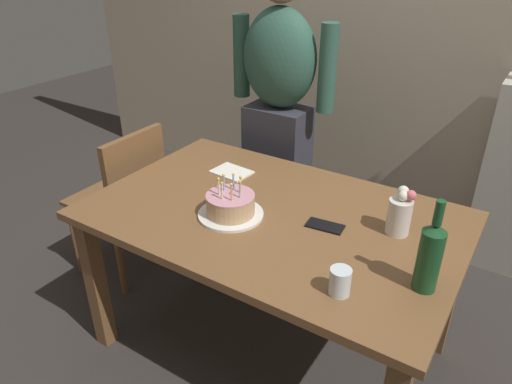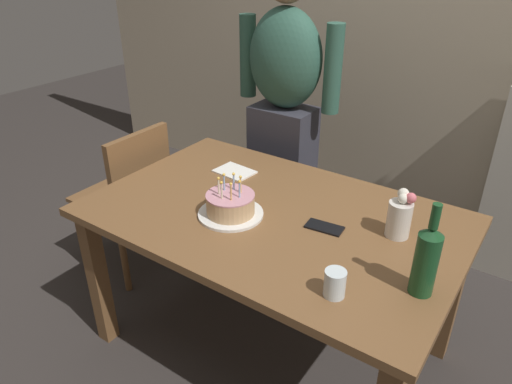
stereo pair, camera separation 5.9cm
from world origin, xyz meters
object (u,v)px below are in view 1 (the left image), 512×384
object	(u,v)px
wine_bottle	(430,255)
napkin_stack	(232,172)
water_glass_near	(340,282)
person_man_bearded	(278,115)
dining_chair	(126,193)
cell_phone	(325,226)
birthday_cake	(231,206)
flower_vase	(400,213)

from	to	relation	value
wine_bottle	napkin_stack	size ratio (longest dim) A/B	1.80
water_glass_near	napkin_stack	distance (m)	0.95
water_glass_near	wine_bottle	bearing A→B (deg)	38.11
wine_bottle	person_man_bearded	size ratio (longest dim) A/B	0.19
dining_chair	cell_phone	bearing A→B (deg)	87.49
cell_phone	person_man_bearded	size ratio (longest dim) A/B	0.09
dining_chair	birthday_cake	bearing A→B (deg)	77.67
napkin_stack	dining_chair	bearing A→B (deg)	-166.72
birthday_cake	wine_bottle	world-z (taller)	wine_bottle
wine_bottle	person_man_bearded	bearing A→B (deg)	140.54
cell_phone	flower_vase	size ratio (longest dim) A/B	0.75
birthday_cake	flower_vase	xyz separation A→B (m)	(0.61, 0.24, 0.04)
person_man_bearded	dining_chair	world-z (taller)	person_man_bearded
person_man_bearded	dining_chair	distance (m)	0.93
napkin_stack	dining_chair	size ratio (longest dim) A/B	0.20
wine_bottle	dining_chair	distance (m)	1.66
napkin_stack	dining_chair	world-z (taller)	dining_chair
napkin_stack	water_glass_near	bearing A→B (deg)	-33.66
wine_bottle	cell_phone	size ratio (longest dim) A/B	2.23
flower_vase	dining_chair	world-z (taller)	flower_vase
napkin_stack	flower_vase	bearing A→B (deg)	-5.67
water_glass_near	wine_bottle	distance (m)	0.29
dining_chair	wine_bottle	bearing A→B (deg)	82.53
birthday_cake	dining_chair	size ratio (longest dim) A/B	0.30
cell_phone	birthday_cake	bearing A→B (deg)	-166.21
birthday_cake	flower_vase	bearing A→B (deg)	21.75
wine_bottle	person_man_bearded	xyz separation A→B (m)	(-1.05, 0.86, 0.01)
birthday_cake	napkin_stack	xyz separation A→B (m)	(-0.22, 0.32, -0.04)
cell_phone	person_man_bearded	world-z (taller)	person_man_bearded
water_glass_near	cell_phone	size ratio (longest dim) A/B	0.64
water_glass_near	flower_vase	size ratio (longest dim) A/B	0.48
napkin_stack	flower_vase	world-z (taller)	flower_vase
napkin_stack	person_man_bearded	xyz separation A→B (m)	(-0.04, 0.51, 0.13)
cell_phone	napkin_stack	xyz separation A→B (m)	(-0.58, 0.19, 0.00)
napkin_stack	dining_chair	distance (m)	0.66
flower_vase	person_man_bearded	xyz separation A→B (m)	(-0.87, 0.59, 0.05)
napkin_stack	person_man_bearded	world-z (taller)	person_man_bearded
cell_phone	person_man_bearded	distance (m)	0.95
person_man_bearded	dining_chair	size ratio (longest dim) A/B	1.90
birthday_cake	flower_vase	size ratio (longest dim) A/B	1.39
wine_bottle	cell_phone	bearing A→B (deg)	159.34
water_glass_near	napkin_stack	size ratio (longest dim) A/B	0.51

